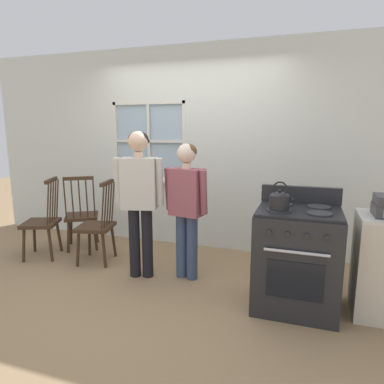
{
  "coord_description": "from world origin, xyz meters",
  "views": [
    {
      "loc": [
        1.48,
        -3.01,
        1.63
      ],
      "look_at": [
        0.41,
        0.17,
        1.0
      ],
      "focal_mm": 32.0,
      "sensor_mm": 36.0,
      "label": 1
    }
  ],
  "objects": [
    {
      "name": "ground_plane",
      "position": [
        0.0,
        0.0,
        0.0
      ],
      "size": [
        16.0,
        16.0,
        0.0
      ],
      "primitive_type": "plane",
      "color": "#937551"
    },
    {
      "name": "wall_back",
      "position": [
        0.03,
        1.4,
        1.34
      ],
      "size": [
        6.4,
        0.16,
        2.7
      ],
      "color": "silver",
      "rests_on": "ground_plane"
    },
    {
      "name": "chair_by_window",
      "position": [
        -0.9,
        0.42,
        0.45
      ],
      "size": [
        0.48,
        0.5,
        1.01
      ],
      "rotation": [
        0.0,
        0.0,
        -1.35
      ],
      "color": "#3D2819",
      "rests_on": "ground_plane"
    },
    {
      "name": "chair_near_wall",
      "position": [
        -1.65,
        0.35,
        0.45
      ],
      "size": [
        0.53,
        0.54,
        1.01
      ],
      "rotation": [
        0.0,
        0.0,
        -1.18
      ],
      "color": "#3D2819",
      "rests_on": "ground_plane"
    },
    {
      "name": "chair_center_cluster",
      "position": [
        -1.38,
        0.78,
        0.45
      ],
      "size": [
        0.57,
        0.56,
        1.01
      ],
      "rotation": [
        0.0,
        0.0,
        -2.58
      ],
      "color": "#3D2819",
      "rests_on": "ground_plane"
    },
    {
      "name": "person_elderly_left",
      "position": [
        -0.2,
        0.21,
        0.97
      ],
      "size": [
        0.53,
        0.29,
        1.6
      ],
      "rotation": [
        0.0,
        0.0,
        0.24
      ],
      "color": "black",
      "rests_on": "ground_plane"
    },
    {
      "name": "person_teen_center",
      "position": [
        0.29,
        0.34,
        0.89
      ],
      "size": [
        0.51,
        0.27,
        1.47
      ],
      "rotation": [
        0.0,
        0.0,
        -0.18
      ],
      "color": "#384766",
      "rests_on": "ground_plane"
    },
    {
      "name": "stove",
      "position": [
        1.45,
        0.07,
        0.47
      ],
      "size": [
        0.73,
        0.68,
        1.08
      ],
      "color": "#232326",
      "rests_on": "ground_plane"
    },
    {
      "name": "kettle",
      "position": [
        1.28,
        -0.06,
        1.02
      ],
      "size": [
        0.21,
        0.17,
        0.25
      ],
      "color": "black",
      "rests_on": "stove"
    },
    {
      "name": "potted_plant",
      "position": [
        -0.7,
        1.31,
        0.97
      ],
      "size": [
        0.12,
        0.12,
        0.21
      ],
      "color": "#935B3D",
      "rests_on": "wall_back"
    }
  ]
}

